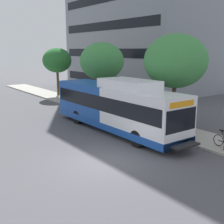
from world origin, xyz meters
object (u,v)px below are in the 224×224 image
at_px(transit_bus, 116,106).
at_px(street_tree_mid_block, 102,61).
at_px(street_tree_far_block, 57,60).
at_px(street_tree_near_stop, 176,61).

relative_size(transit_bus, street_tree_mid_block, 2.02).
xyz_separation_m(transit_bus, street_tree_far_block, (3.63, 16.17, 2.55)).
xyz_separation_m(street_tree_near_stop, street_tree_far_block, (-0.05, 18.09, -0.48)).
xyz_separation_m(street_tree_near_stop, street_tree_mid_block, (0.22, 9.19, -0.31)).
height_order(street_tree_near_stop, street_tree_far_block, street_tree_near_stop).
relative_size(street_tree_near_stop, street_tree_far_block, 1.16).
bearing_deg(street_tree_far_block, street_tree_near_stop, -89.83).
height_order(street_tree_near_stop, street_tree_mid_block, street_tree_near_stop).
height_order(transit_bus, street_tree_mid_block, street_tree_mid_block).
distance_m(street_tree_mid_block, street_tree_far_block, 8.91).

